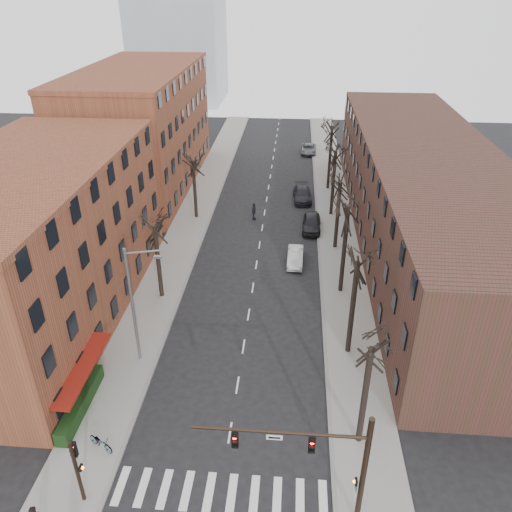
% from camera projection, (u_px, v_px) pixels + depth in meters
% --- Properties ---
extents(ground, '(160.00, 160.00, 0.00)m').
position_uv_depth(ground, '(221.00, 493.00, 26.37)').
color(ground, black).
rests_on(ground, ground).
extents(sidewalk_left, '(4.00, 90.00, 0.15)m').
position_uv_depth(sidewalk_left, '(195.00, 213.00, 57.31)').
color(sidewalk_left, gray).
rests_on(sidewalk_left, ground).
extents(sidewalk_right, '(4.00, 90.00, 0.15)m').
position_uv_depth(sidewalk_right, '(335.00, 218.00, 56.19)').
color(sidewalk_right, gray).
rests_on(sidewalk_right, ground).
extents(building_left_near, '(12.00, 26.00, 12.00)m').
position_uv_depth(building_left_near, '(36.00, 248.00, 37.58)').
color(building_left_near, brown).
rests_on(building_left_near, ground).
extents(building_left_far, '(12.00, 28.00, 14.00)m').
position_uv_depth(building_left_far, '(142.00, 131.00, 62.29)').
color(building_left_far, brown).
rests_on(building_left_far, ground).
extents(building_right, '(12.00, 50.00, 10.00)m').
position_uv_depth(building_right, '(424.00, 197.00, 48.88)').
color(building_right, '#462620').
rests_on(building_right, ground).
extents(awning_left, '(1.20, 7.00, 0.15)m').
position_uv_depth(awning_left, '(90.00, 399.00, 32.24)').
color(awning_left, maroon).
rests_on(awning_left, ground).
extents(hedge, '(0.80, 6.00, 1.00)m').
position_uv_depth(hedge, '(80.00, 403.00, 31.06)').
color(hedge, '#1A3412').
rests_on(hedge, sidewalk_left).
extents(tree_right_a, '(5.20, 5.20, 10.00)m').
position_uv_depth(tree_right_a, '(358.00, 441.00, 29.31)').
color(tree_right_a, black).
rests_on(tree_right_a, ground).
extents(tree_right_b, '(5.20, 5.20, 10.80)m').
position_uv_depth(tree_right_b, '(347.00, 352.00, 36.27)').
color(tree_right_b, black).
rests_on(tree_right_b, ground).
extents(tree_right_c, '(5.20, 5.20, 11.60)m').
position_uv_depth(tree_right_c, '(340.00, 291.00, 43.22)').
color(tree_right_c, black).
rests_on(tree_right_c, ground).
extents(tree_right_d, '(5.20, 5.20, 10.00)m').
position_uv_depth(tree_right_d, '(335.00, 248.00, 50.17)').
color(tree_right_d, black).
rests_on(tree_right_d, ground).
extents(tree_right_e, '(5.20, 5.20, 10.80)m').
position_uv_depth(tree_right_e, '(331.00, 215.00, 57.13)').
color(tree_right_e, black).
rests_on(tree_right_e, ground).
extents(tree_right_f, '(5.20, 5.20, 11.60)m').
position_uv_depth(tree_right_f, '(328.00, 189.00, 64.08)').
color(tree_right_f, black).
rests_on(tree_right_f, ground).
extents(tree_left_a, '(5.20, 5.20, 9.50)m').
position_uv_depth(tree_left_a, '(162.00, 296.00, 42.54)').
color(tree_left_a, black).
rests_on(tree_left_a, ground).
extents(tree_left_b, '(5.20, 5.20, 9.50)m').
position_uv_depth(tree_left_b, '(197.00, 218.00, 56.45)').
color(tree_left_b, black).
rests_on(tree_left_b, ground).
extents(signal_mast_arm, '(8.14, 0.30, 7.20)m').
position_uv_depth(signal_mast_arm, '(331.00, 460.00, 22.96)').
color(signal_mast_arm, black).
rests_on(signal_mast_arm, ground).
extents(signal_pole_left, '(0.47, 0.44, 4.40)m').
position_uv_depth(signal_pole_left, '(77.00, 466.00, 24.75)').
color(signal_pole_left, black).
rests_on(signal_pole_left, ground).
extents(streetlight, '(2.45, 0.22, 9.03)m').
position_uv_depth(streetlight, '(134.00, 301.00, 33.09)').
color(streetlight, slate).
rests_on(streetlight, ground).
extents(silver_sedan, '(1.52, 4.13, 1.35)m').
position_uv_depth(silver_sedan, '(295.00, 257.00, 47.17)').
color(silver_sedan, silver).
rests_on(silver_sedan, ground).
extents(parked_car_near, '(2.07, 4.85, 1.63)m').
position_uv_depth(parked_car_near, '(312.00, 223.00, 53.35)').
color(parked_car_near, black).
rests_on(parked_car_near, ground).
extents(parked_car_mid, '(2.42, 5.30, 1.50)m').
position_uv_depth(parked_car_mid, '(302.00, 194.00, 60.51)').
color(parked_car_mid, black).
rests_on(parked_car_mid, ground).
extents(parked_car_far, '(2.31, 4.87, 1.34)m').
position_uv_depth(parked_car_far, '(309.00, 149.00, 76.71)').
color(parked_car_far, slate).
rests_on(parked_car_far, ground).
extents(pedestrian_crossing, '(0.51, 1.16, 1.96)m').
position_uv_depth(pedestrian_crossing, '(254.00, 211.00, 55.60)').
color(pedestrian_crossing, black).
rests_on(pedestrian_crossing, ground).
extents(bicycle, '(1.91, 1.43, 0.96)m').
position_uv_depth(bicycle, '(101.00, 442.00, 28.47)').
color(bicycle, gray).
rests_on(bicycle, sidewalk_left).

